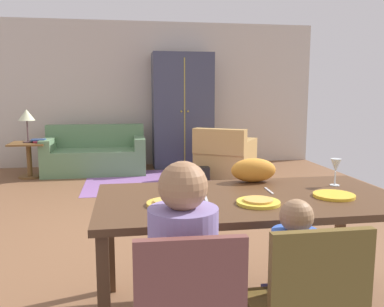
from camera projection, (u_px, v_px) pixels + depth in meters
ground_plane at (169, 214)px, 4.75m from camera, size 6.42×6.59×0.02m
back_wall at (150, 94)px, 7.81m from camera, size 6.42×0.10×2.70m
dining_table at (249, 207)px, 2.51m from camera, size 1.84×0.96×0.76m
plate_near_man at (169, 204)px, 2.30m from camera, size 0.25×0.25×0.02m
pizza_near_man at (169, 201)px, 2.30m from camera, size 0.17×0.17×0.01m
plate_near_child at (258, 202)px, 2.32m from camera, size 0.25×0.25×0.02m
pizza_near_child at (258, 200)px, 2.32m from camera, size 0.17×0.17×0.01m
plate_near_woman at (334, 195)px, 2.48m from camera, size 0.25×0.25×0.02m
wine_glass at (336, 166)px, 2.76m from camera, size 0.07×0.07×0.19m
fork at (206, 200)px, 2.40m from camera, size 0.03×0.15×0.01m
knife at (269, 191)px, 2.62m from camera, size 0.02×0.17×0.01m
person_man at (182, 293)px, 1.80m from camera, size 0.30×0.40×1.11m
person_child at (290, 301)px, 1.89m from camera, size 0.22×0.29×0.92m
cat at (253, 170)px, 2.88m from camera, size 0.33×0.18×0.17m
area_rug at (169, 180)px, 6.48m from camera, size 2.60×1.80×0.01m
couch at (95, 155)px, 7.08m from camera, size 1.70×0.86×0.82m
armchair at (225, 158)px, 6.74m from camera, size 1.18×1.18×0.82m
armoire at (182, 111)px, 7.57m from camera, size 1.10×0.59×2.10m
side_table at (29, 155)px, 6.65m from camera, size 0.56×0.56×0.58m
table_lamp at (27, 116)px, 6.56m from camera, size 0.26×0.26×0.54m
book_lower at (41, 142)px, 6.61m from camera, size 0.22×0.16×0.03m
book_upper at (38, 140)px, 6.63m from camera, size 0.22×0.16×0.03m
handbag at (199, 175)px, 6.24m from camera, size 0.32×0.16×0.26m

